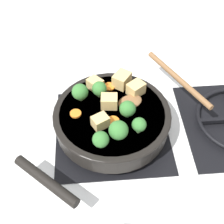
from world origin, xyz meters
name	(u,v)px	position (x,y,z in m)	size (l,w,h in m)	color
ground_plane	(112,131)	(0.00, 0.00, 0.00)	(2.40, 2.40, 0.00)	white
front_burner_grate	(112,129)	(0.00, 0.00, 0.01)	(0.31, 0.31, 0.03)	black
skillet_pan	(111,119)	(0.00, 0.00, 0.06)	(0.41, 0.39, 0.06)	black
wooden_spoon	(160,88)	(-0.07, 0.14, 0.09)	(0.24, 0.26, 0.02)	brown
tofu_cube_center_large	(109,101)	(-0.02, -0.01, 0.10)	(0.04, 0.03, 0.03)	#DBB770
tofu_cube_near_handle	(122,80)	(-0.10, 0.04, 0.10)	(0.05, 0.04, 0.04)	#DBB770
tofu_cube_east_chunk	(136,89)	(-0.06, 0.07, 0.10)	(0.04, 0.03, 0.03)	#DBB770
tofu_cube_west_chunk	(95,84)	(-0.09, -0.04, 0.10)	(0.04, 0.03, 0.03)	#DBB770
tofu_cube_back_piece	(100,122)	(0.04, -0.03, 0.10)	(0.04, 0.03, 0.03)	#DBB770
broccoli_floret_near_spoon	(118,130)	(0.08, 0.01, 0.11)	(0.05, 0.05, 0.05)	#709956
broccoli_floret_center_top	(128,109)	(0.02, 0.04, 0.11)	(0.04, 0.04, 0.05)	#709956
broccoli_floret_east_rim	(101,140)	(0.11, -0.03, 0.11)	(0.04, 0.04, 0.05)	#709956
broccoli_floret_west_rim	(99,89)	(-0.06, -0.03, 0.11)	(0.04, 0.04, 0.05)	#709956
broccoli_floret_north_edge	(139,125)	(0.07, 0.06, 0.11)	(0.04, 0.04, 0.04)	#709956
broccoli_floret_south_cluster	(80,92)	(-0.05, -0.08, 0.11)	(0.04, 0.04, 0.05)	#709956
carrot_slice_orange_thin	(76,114)	(0.00, -0.09, 0.08)	(0.03, 0.03, 0.01)	orange
carrot_slice_near_center	(111,87)	(-0.09, 0.00, 0.08)	(0.03, 0.03, 0.01)	orange
carrot_slice_edge_slice	(113,121)	(0.03, 0.00, 0.08)	(0.03, 0.03, 0.01)	orange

